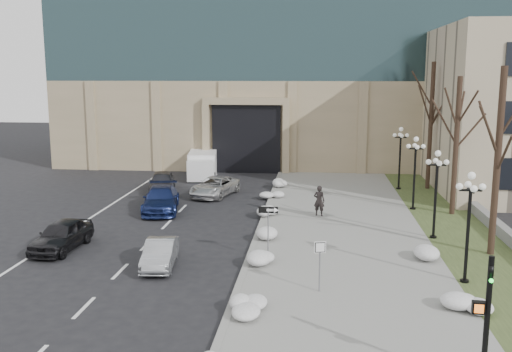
# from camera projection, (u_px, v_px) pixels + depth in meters

# --- Properties ---
(ground) EXTENTS (160.00, 160.00, 0.00)m
(ground) POSITION_uv_depth(u_px,v_px,m) (250.00, 341.00, 18.71)
(ground) COLOR black
(ground) RESTS_ON ground
(sidewalk) EXTENTS (9.00, 40.00, 0.12)m
(sidewalk) POSITION_uv_depth(u_px,v_px,m) (340.00, 228.00, 32.05)
(sidewalk) COLOR gray
(sidewalk) RESTS_ON ground
(curb) EXTENTS (0.30, 40.00, 0.14)m
(curb) POSITION_uv_depth(u_px,v_px,m) (261.00, 226.00, 32.51)
(curb) COLOR gray
(curb) RESTS_ON ground
(grass_strip) EXTENTS (4.00, 40.00, 0.10)m
(grass_strip) POSITION_uv_depth(u_px,v_px,m) (459.00, 232.00, 31.38)
(grass_strip) COLOR #374422
(grass_strip) RESTS_ON ground
(stone_wall) EXTENTS (0.50, 30.00, 0.70)m
(stone_wall) POSITION_uv_depth(u_px,v_px,m) (487.00, 218.00, 33.08)
(stone_wall) COLOR gray
(stone_wall) RESTS_ON ground
(car_a) EXTENTS (2.01, 4.45, 1.48)m
(car_a) POSITION_uv_depth(u_px,v_px,m) (62.00, 235.00, 28.27)
(car_a) COLOR black
(car_a) RESTS_ON ground
(car_b) EXTENTS (1.73, 3.85, 1.23)m
(car_b) POSITION_uv_depth(u_px,v_px,m) (160.00, 254.00, 25.81)
(car_b) COLOR #979A9E
(car_b) RESTS_ON ground
(car_c) EXTENTS (3.12, 5.61, 1.54)m
(car_c) POSITION_uv_depth(u_px,v_px,m) (161.00, 199.00, 36.20)
(car_c) COLOR navy
(car_c) RESTS_ON ground
(car_d) EXTENTS (3.41, 5.31, 1.36)m
(car_d) POSITION_uv_depth(u_px,v_px,m) (215.00, 187.00, 40.71)
(car_d) COLOR silver
(car_d) RESTS_ON ground
(car_e) EXTENTS (2.73, 4.79, 1.54)m
(car_e) POSITION_uv_depth(u_px,v_px,m) (162.00, 182.00, 42.08)
(car_e) COLOR #2E2E33
(car_e) RESTS_ON ground
(pedestrian) EXTENTS (0.77, 0.61, 1.86)m
(pedestrian) POSITION_uv_depth(u_px,v_px,m) (319.00, 201.00, 34.53)
(pedestrian) COLOR black
(pedestrian) RESTS_ON sidewalk
(box_truck) EXTENTS (3.10, 6.73, 2.06)m
(box_truck) POSITION_uv_depth(u_px,v_px,m) (203.00, 164.00, 48.56)
(box_truck) COLOR silver
(box_truck) RESTS_ON ground
(one_way_sign) EXTENTS (0.95, 0.25, 2.56)m
(one_way_sign) POSITION_uv_depth(u_px,v_px,m) (272.00, 216.00, 26.49)
(one_way_sign) COLOR slate
(one_way_sign) RESTS_ON ground
(keep_sign) EXTENTS (0.46, 0.15, 2.17)m
(keep_sign) POSITION_uv_depth(u_px,v_px,m) (320.00, 256.00, 22.39)
(keep_sign) COLOR slate
(keep_sign) RESTS_ON ground
(traffic_signal) EXTENTS (0.66, 0.89, 3.89)m
(traffic_signal) POSITION_uv_depth(u_px,v_px,m) (485.00, 325.00, 15.42)
(traffic_signal) COLOR black
(traffic_signal) RESTS_ON ground
(snow_clump_b) EXTENTS (1.10, 1.60, 0.36)m
(snow_clump_b) POSITION_uv_depth(u_px,v_px,m) (245.00, 308.00, 20.60)
(snow_clump_b) COLOR silver
(snow_clump_b) RESTS_ON sidewalk
(snow_clump_c) EXTENTS (1.10, 1.60, 0.36)m
(snow_clump_c) POSITION_uv_depth(u_px,v_px,m) (259.00, 259.00, 26.00)
(snow_clump_c) COLOR silver
(snow_clump_c) RESTS_ON sidewalk
(snow_clump_d) EXTENTS (1.10, 1.60, 0.36)m
(snow_clump_d) POSITION_uv_depth(u_px,v_px,m) (266.00, 236.00, 29.64)
(snow_clump_d) COLOR silver
(snow_clump_d) RESTS_ON sidewalk
(snow_clump_e) EXTENTS (1.10, 1.60, 0.36)m
(snow_clump_e) POSITION_uv_depth(u_px,v_px,m) (271.00, 212.00, 34.76)
(snow_clump_e) COLOR silver
(snow_clump_e) RESTS_ON sidewalk
(snow_clump_f) EXTENTS (1.10, 1.60, 0.36)m
(snow_clump_f) POSITION_uv_depth(u_px,v_px,m) (272.00, 196.00, 39.36)
(snow_clump_f) COLOR silver
(snow_clump_f) RESTS_ON sidewalk
(snow_clump_g) EXTENTS (1.10, 1.60, 0.36)m
(snow_clump_g) POSITION_uv_depth(u_px,v_px,m) (280.00, 184.00, 43.64)
(snow_clump_g) COLOR silver
(snow_clump_g) RESTS_ON sidewalk
(snow_clump_h) EXTENTS (1.10, 1.60, 0.36)m
(snow_clump_h) POSITION_uv_depth(u_px,v_px,m) (466.00, 304.00, 20.93)
(snow_clump_h) COLOR silver
(snow_clump_h) RESTS_ON sidewalk
(snow_clump_i) EXTENTS (1.10, 1.60, 0.36)m
(snow_clump_i) POSITION_uv_depth(u_px,v_px,m) (434.00, 254.00, 26.77)
(snow_clump_i) COLOR silver
(snow_clump_i) RESTS_ON sidewalk
(lamppost_a) EXTENTS (1.18, 1.18, 4.76)m
(lamppost_a) POSITION_uv_depth(u_px,v_px,m) (469.00, 213.00, 23.19)
(lamppost_a) COLOR black
(lamppost_a) RESTS_ON ground
(lamppost_b) EXTENTS (1.18, 1.18, 4.76)m
(lamppost_b) POSITION_uv_depth(u_px,v_px,m) (436.00, 183.00, 29.55)
(lamppost_b) COLOR black
(lamppost_b) RESTS_ON ground
(lamppost_c) EXTENTS (1.18, 1.18, 4.76)m
(lamppost_c) POSITION_uv_depth(u_px,v_px,m) (415.00, 163.00, 35.91)
(lamppost_c) COLOR black
(lamppost_c) RESTS_ON ground
(lamppost_d) EXTENTS (1.18, 1.18, 4.76)m
(lamppost_d) POSITION_uv_depth(u_px,v_px,m) (400.00, 150.00, 42.28)
(lamppost_d) COLOR black
(lamppost_d) RESTS_ON ground
(tree_near) EXTENTS (3.20, 3.20, 9.00)m
(tree_near) POSITION_uv_depth(u_px,v_px,m) (499.00, 135.00, 26.39)
(tree_near) COLOR black
(tree_near) RESTS_ON ground
(tree_mid) EXTENTS (3.20, 3.20, 8.50)m
(tree_mid) POSITION_uv_depth(u_px,v_px,m) (457.00, 126.00, 34.28)
(tree_mid) COLOR black
(tree_mid) RESTS_ON ground
(tree_far) EXTENTS (3.20, 3.20, 9.50)m
(tree_far) POSITION_uv_depth(u_px,v_px,m) (432.00, 108.00, 41.99)
(tree_far) COLOR black
(tree_far) RESTS_ON ground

